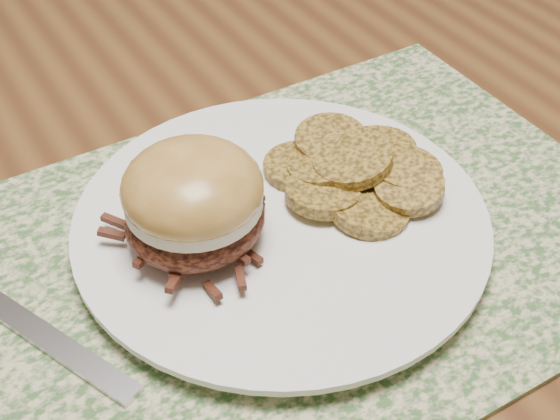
# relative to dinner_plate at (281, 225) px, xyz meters

# --- Properties ---
(placemat) EXTENTS (0.45, 0.33, 0.00)m
(placemat) POSITION_rel_dinner_plate_xyz_m (0.01, -0.01, -0.01)
(placemat) COLOR #3D6232
(placemat) RESTS_ON dining_table
(dinner_plate) EXTENTS (0.26, 0.26, 0.02)m
(dinner_plate) POSITION_rel_dinner_plate_xyz_m (0.00, 0.00, 0.00)
(dinner_plate) COLOR white
(dinner_plate) RESTS_ON placemat
(pork_sandwich) EXTENTS (0.12, 0.12, 0.07)m
(pork_sandwich) POSITION_rel_dinner_plate_xyz_m (-0.06, 0.01, 0.04)
(pork_sandwich) COLOR black
(pork_sandwich) RESTS_ON dinner_plate
(roasted_potatoes) EXTENTS (0.13, 0.13, 0.03)m
(roasted_potatoes) POSITION_rel_dinner_plate_xyz_m (0.06, 0.01, 0.02)
(roasted_potatoes) COLOR olive
(roasted_potatoes) RESTS_ON dinner_plate
(fork) EXTENTS (0.09, 0.17, 0.00)m
(fork) POSITION_rel_dinner_plate_xyz_m (-0.17, 0.01, -0.01)
(fork) COLOR silver
(fork) RESTS_ON placemat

